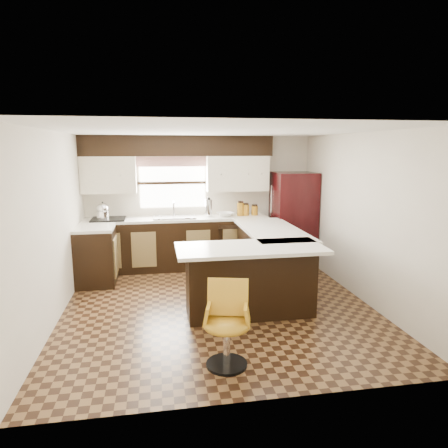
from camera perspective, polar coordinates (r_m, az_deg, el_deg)
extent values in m
plane|color=#49301A|center=(5.74, -0.88, -11.52)|extent=(4.40, 4.40, 0.00)
plane|color=silver|center=(5.32, -0.96, 13.17)|extent=(4.40, 4.40, 0.00)
plane|color=beige|center=(7.56, -3.47, 3.31)|extent=(4.40, 0.00, 4.40)
plane|color=beige|center=(3.30, 4.94, -6.46)|extent=(4.40, 0.00, 4.40)
plane|color=beige|center=(5.49, -23.11, -0.35)|extent=(0.00, 4.40, 4.40)
plane|color=beige|center=(6.08, 19.04, 0.93)|extent=(0.00, 4.40, 4.40)
cube|color=black|center=(7.36, -6.63, -2.88)|extent=(3.30, 0.60, 0.90)
cube|color=black|center=(6.80, -17.79, -4.48)|extent=(0.60, 0.70, 0.90)
cube|color=silver|center=(7.27, -6.71, 0.75)|extent=(3.30, 0.60, 0.04)
cube|color=silver|center=(6.69, -18.03, -0.57)|extent=(0.60, 0.70, 0.04)
cube|color=black|center=(7.29, -6.59, 11.03)|extent=(3.40, 0.35, 0.36)
cube|color=beige|center=(7.34, -16.13, 6.77)|extent=(0.94, 0.35, 0.64)
cube|color=beige|center=(7.44, 1.89, 7.23)|extent=(1.14, 0.35, 0.64)
cube|color=white|center=(7.46, -7.32, 5.85)|extent=(1.20, 0.02, 0.90)
cube|color=#D19B93|center=(7.40, -7.38, 8.84)|extent=(1.30, 0.06, 0.18)
cube|color=#B2B2B7|center=(7.24, -7.11, 1.00)|extent=(0.75, 0.45, 0.03)
cube|color=black|center=(7.21, 1.46, -3.26)|extent=(0.58, 0.03, 0.78)
cube|color=black|center=(7.28, -16.18, 0.69)|extent=(0.58, 0.50, 0.02)
cube|color=black|center=(6.36, 6.30, -5.07)|extent=(0.60, 1.95, 0.90)
cube|color=black|center=(5.33, 3.71, -8.17)|extent=(1.65, 0.60, 0.90)
cube|color=silver|center=(6.26, 6.83, -0.88)|extent=(0.84, 1.95, 0.04)
cube|color=silver|center=(5.10, 3.79, -3.48)|extent=(1.89, 0.84, 0.04)
cube|color=black|center=(7.59, 9.82, 0.69)|extent=(0.75, 0.72, 1.74)
cylinder|color=silver|center=(7.29, -2.21, 2.29)|extent=(0.13, 0.13, 0.32)
imported|color=white|center=(7.36, 0.21, 1.40)|extent=(0.39, 0.39, 0.07)
cylinder|color=#986415|center=(7.42, 2.35, 2.13)|extent=(0.12, 0.12, 0.24)
cylinder|color=#986415|center=(7.44, 3.12, 2.00)|extent=(0.12, 0.12, 0.20)
cylinder|color=#986415|center=(7.48, 4.39, 1.92)|extent=(0.12, 0.12, 0.17)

